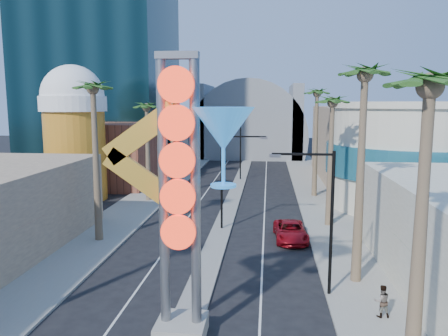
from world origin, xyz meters
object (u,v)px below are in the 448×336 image
Objects in this scene: red_pickup at (291,231)px; pedestrian_b at (382,301)px; pedestrian_a at (384,248)px; neon_sign at (198,178)px.

pedestrian_b is at bearing -76.29° from red_pickup.
pedestrian_a is at bearing -111.97° from pedestrian_b.
pedestrian_a reaches higher than pedestrian_b.
pedestrian_b is (3.80, -12.15, 0.24)m from red_pickup.
neon_sign is 7.80× the size of pedestrian_b.
neon_sign is 2.45× the size of red_pickup.
pedestrian_a is at bearing 44.05° from neon_sign.
pedestrian_b is (-2.00, -7.59, -0.18)m from pedestrian_a.
neon_sign is 10.97m from pedestrian_b.
neon_sign is 15.92m from pedestrian_a.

